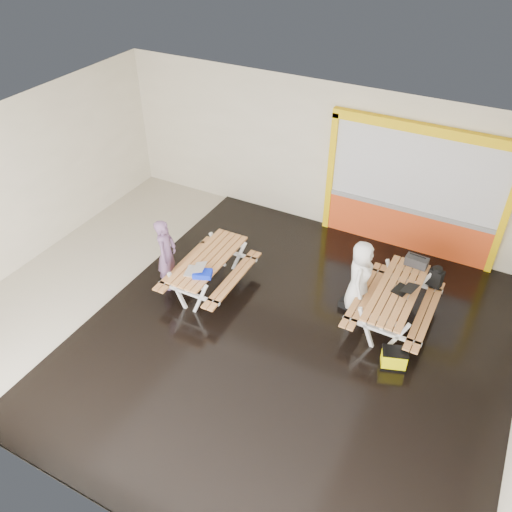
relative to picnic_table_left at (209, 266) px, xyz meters
The scene contains 14 objects.
room 1.59m from the picnic_table_left, 34.07° to the right, with size 10.02×8.02×3.52m.
deck 2.34m from the picnic_table_left, 16.06° to the right, with size 7.50×7.98×0.05m, color black.
kiosk 4.62m from the picnic_table_left, 46.60° to the left, with size 3.88×0.16×3.00m.
picnic_table_left is the anchor object (origin of this frame).
picnic_table_right 3.68m from the picnic_table_left, 11.85° to the left, with size 1.45×2.10×0.84m.
person_left 0.87m from the picnic_table_left, 157.22° to the right, with size 0.57×0.37×1.56m, color #694A6E.
person_right 2.99m from the picnic_table_left, 15.35° to the left, with size 0.73×0.47×1.49m, color white.
laptop_left 0.55m from the picnic_table_left, 89.70° to the right, with size 0.46×0.44×0.16m.
laptop_right 3.80m from the picnic_table_left, 11.98° to the left, with size 0.46×0.43×0.16m.
blue_pouch 0.62m from the picnic_table_left, 69.05° to the right, with size 0.35×0.25×0.10m, color #0B23CB.
toolbox 4.08m from the picnic_table_left, 24.03° to the left, with size 0.44×0.25×0.25m.
backpack 4.42m from the picnic_table_left, 20.82° to the left, with size 0.30×0.24×0.43m.
dark_case 2.94m from the picnic_table_left, 15.87° to the left, with size 0.42×0.32×0.16m, color black.
fluke_bag 3.97m from the picnic_table_left, ahead, with size 0.51×0.41×0.38m.
Camera 1 is at (3.77, -6.22, 7.06)m, focal length 36.56 mm.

